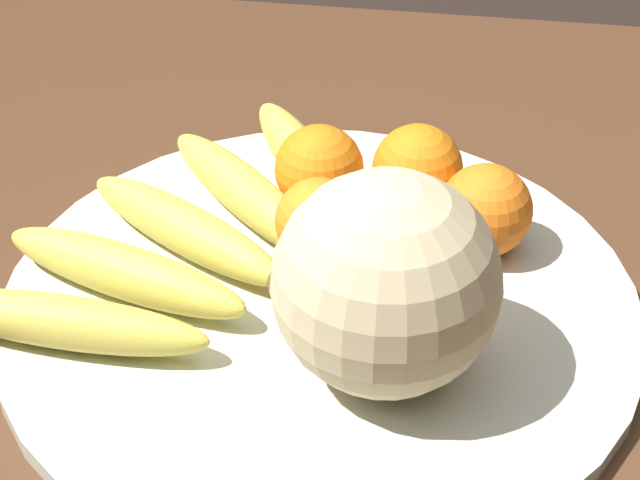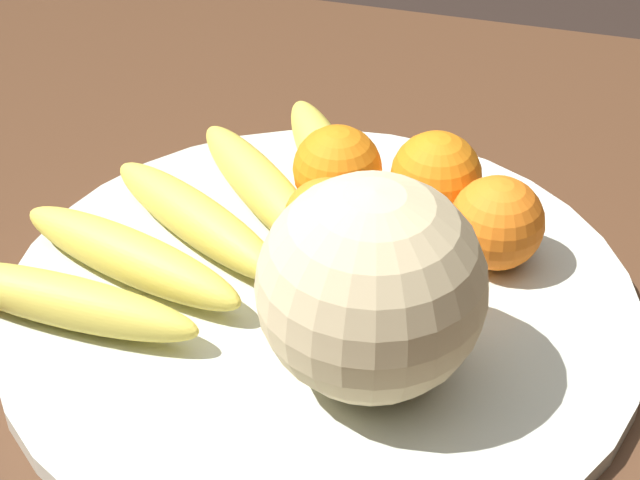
% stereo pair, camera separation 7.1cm
% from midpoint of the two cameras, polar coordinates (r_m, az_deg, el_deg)
% --- Properties ---
extents(kitchen_table, '(1.52, 0.89, 0.73)m').
position_cam_midpoint_polar(kitchen_table, '(0.85, 0.50, -6.33)').
color(kitchen_table, '#4C301E').
rests_on(kitchen_table, ground_plane).
extents(fruit_bowl, '(0.44, 0.44, 0.02)m').
position_cam_midpoint_polar(fruit_bowl, '(0.74, 2.73, -3.60)').
color(fruit_bowl, beige).
rests_on(fruit_bowl, kitchen_table).
extents(melon, '(0.14, 0.14, 0.14)m').
position_cam_midpoint_polar(melon, '(0.64, 5.92, -2.67)').
color(melon, beige).
rests_on(melon, fruit_bowl).
extents(banana_bunch, '(0.29, 0.32, 0.04)m').
position_cam_midpoint_polar(banana_bunch, '(0.77, -3.67, 0.80)').
color(banana_bunch, brown).
rests_on(banana_bunch, fruit_bowl).
extents(orange_front_left, '(0.06, 0.06, 0.06)m').
position_cam_midpoint_polar(orange_front_left, '(0.76, 3.10, 1.05)').
color(orange_front_left, orange).
rests_on(orange_front_left, fruit_bowl).
extents(orange_front_right, '(0.07, 0.07, 0.07)m').
position_cam_midpoint_polar(orange_front_right, '(0.80, 8.72, 3.27)').
color(orange_front_right, orange).
rests_on(orange_front_right, fruit_bowl).
extents(orange_mid_center, '(0.07, 0.07, 0.07)m').
position_cam_midpoint_polar(orange_mid_center, '(0.76, 12.04, 0.80)').
color(orange_mid_center, orange).
rests_on(orange_mid_center, fruit_bowl).
extents(orange_back_left, '(0.07, 0.07, 0.07)m').
position_cam_midpoint_polar(orange_back_left, '(0.80, 3.45, 3.68)').
color(orange_back_left, orange).
rests_on(orange_back_left, fruit_bowl).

